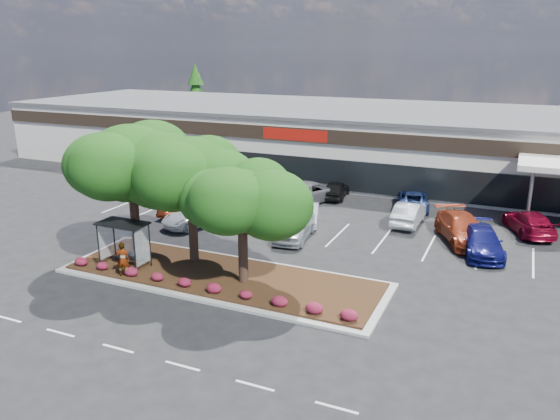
% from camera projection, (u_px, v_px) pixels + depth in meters
% --- Properties ---
extents(ground, '(160.00, 160.00, 0.00)m').
position_uv_depth(ground, '(216.00, 318.00, 25.40)').
color(ground, black).
rests_on(ground, ground).
extents(retail_store, '(80.40, 25.20, 6.25)m').
position_uv_depth(retail_store, '(390.00, 141.00, 54.12)').
color(retail_store, beige).
rests_on(retail_store, ground).
extents(landscape_island, '(18.00, 6.00, 0.26)m').
position_uv_depth(landscape_island, '(222.00, 277.00, 29.64)').
color(landscape_island, '#A4A49F').
rests_on(landscape_island, ground).
extents(lane_markings, '(33.12, 20.06, 0.01)m').
position_uv_depth(lane_markings, '(298.00, 246.00, 34.57)').
color(lane_markings, silver).
rests_on(lane_markings, ground).
extents(shrub_row, '(17.00, 0.80, 0.50)m').
position_uv_depth(shrub_row, '(201.00, 285.00, 27.69)').
color(shrub_row, maroon).
rests_on(shrub_row, landscape_island).
extents(bus_shelter, '(2.75, 1.55, 2.59)m').
position_uv_depth(bus_shelter, '(125.00, 231.00, 30.23)').
color(bus_shelter, black).
rests_on(bus_shelter, landscape_island).
extents(island_tree_west, '(7.20, 7.20, 7.89)m').
position_uv_depth(island_tree_west, '(133.00, 191.00, 31.24)').
color(island_tree_west, '#0F3D0D').
rests_on(island_tree_west, landscape_island).
extents(island_tree_mid, '(6.60, 6.60, 7.32)m').
position_uv_depth(island_tree_mid, '(192.00, 199.00, 30.57)').
color(island_tree_mid, '#0F3D0D').
rests_on(island_tree_mid, landscape_island).
extents(island_tree_east, '(5.80, 5.80, 6.50)m').
position_uv_depth(island_tree_east, '(242.00, 223.00, 27.82)').
color(island_tree_east, '#0F3D0D').
rests_on(island_tree_east, landscape_island).
extents(conifer_north_west, '(4.40, 4.40, 10.00)m').
position_uv_depth(conifer_north_west, '(196.00, 100.00, 75.89)').
color(conifer_north_west, '#0F3D0D').
rests_on(conifer_north_west, ground).
extents(person_waiting, '(0.83, 0.69, 1.94)m').
position_uv_depth(person_waiting, '(123.00, 259.00, 29.15)').
color(person_waiting, '#594C47').
rests_on(person_waiting, landscape_island).
extents(car_0, '(1.90, 4.35, 1.39)m').
position_uv_depth(car_0, '(182.00, 206.00, 40.86)').
color(car_0, maroon).
rests_on(car_0, ground).
extents(car_1, '(3.99, 5.52, 1.40)m').
position_uv_depth(car_1, '(196.00, 216.00, 38.44)').
color(car_1, white).
rests_on(car_1, ground).
extents(car_2, '(1.81, 4.24, 1.36)m').
position_uv_depth(car_2, '(253.00, 203.00, 41.52)').
color(car_2, black).
rests_on(car_2, ground).
extents(car_3, '(2.63, 4.37, 1.36)m').
position_uv_depth(car_3, '(308.00, 214.00, 38.77)').
color(car_3, '#B8BBC4').
rests_on(car_3, ground).
extents(car_4, '(2.61, 5.18, 1.69)m').
position_uv_depth(car_4, '(295.00, 226.00, 35.68)').
color(car_4, '#A0A8AC').
rests_on(car_4, ground).
extents(car_5, '(4.64, 6.40, 1.72)m').
position_uv_depth(car_5, '(462.00, 229.00, 35.14)').
color(car_5, maroon).
rests_on(car_5, ground).
extents(car_7, '(3.33, 5.73, 1.56)m').
position_uv_depth(car_7, '(482.00, 241.00, 33.13)').
color(car_7, '#0E1153').
rests_on(car_7, ground).
extents(car_9, '(2.68, 4.70, 1.51)m').
position_uv_depth(car_9, '(188.00, 186.00, 46.44)').
color(car_9, brown).
rests_on(car_9, ground).
extents(car_10, '(3.33, 5.22, 1.41)m').
position_uv_depth(car_10, '(251.00, 187.00, 46.07)').
color(car_10, '#185624').
rests_on(car_10, ground).
extents(car_11, '(4.72, 6.77, 1.72)m').
position_uv_depth(car_11, '(311.00, 191.00, 44.18)').
color(car_11, slate).
rests_on(car_11, ground).
extents(car_12, '(2.19, 4.48, 1.47)m').
position_uv_depth(car_12, '(336.00, 189.00, 45.29)').
color(car_12, black).
rests_on(car_12, ground).
extents(car_13, '(3.27, 5.35, 1.39)m').
position_uv_depth(car_13, '(413.00, 199.00, 42.53)').
color(car_13, navy).
rests_on(car_13, ground).
extents(car_14, '(1.74, 4.84, 1.59)m').
position_uv_depth(car_14, '(409.00, 213.00, 38.61)').
color(car_14, '#ADB3BA').
rests_on(car_14, ground).
extents(car_15, '(3.92, 5.70, 1.53)m').
position_uv_depth(car_15, '(529.00, 222.00, 36.73)').
color(car_15, maroon).
rests_on(car_15, ground).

